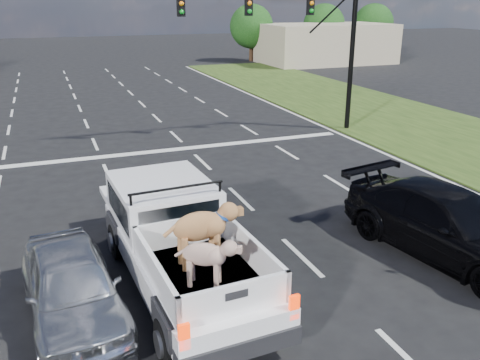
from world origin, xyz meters
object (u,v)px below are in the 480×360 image
(silver_sedan, at_px, (72,286))
(black_coupe, at_px, (449,224))
(traffic_signal, at_px, (305,25))
(pickup_truck, at_px, (179,240))

(silver_sedan, relative_size, black_coupe, 0.75)
(traffic_signal, xyz_separation_m, silver_sedan, (-10.61, -11.12, -4.03))
(pickup_truck, xyz_separation_m, silver_sedan, (-2.21, -0.50, -0.34))
(traffic_signal, height_order, silver_sedan, traffic_signal)
(pickup_truck, height_order, black_coupe, pickup_truck)
(traffic_signal, height_order, black_coupe, traffic_signal)
(silver_sedan, bearing_deg, traffic_signal, 41.19)
(pickup_truck, height_order, silver_sedan, pickup_truck)
(traffic_signal, relative_size, black_coupe, 1.67)
(traffic_signal, distance_m, black_coupe, 12.44)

